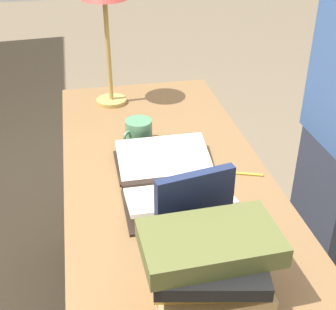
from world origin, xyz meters
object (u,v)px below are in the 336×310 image
at_px(book_standing_upright, 196,212).
at_px(book_stack_tall, 209,264).
at_px(coffee_mug, 139,132).
at_px(open_book, 170,179).
at_px(pencil, 237,173).

bearing_deg(book_standing_upright, book_stack_tall, 165.64).
height_order(book_stack_tall, coffee_mug, book_stack_tall).
xyz_separation_m(open_book, pencil, (0.01, -0.21, -0.01)).
bearing_deg(open_book, book_standing_upright, -179.01).
xyz_separation_m(book_stack_tall, book_standing_upright, (0.15, -0.01, 0.02)).
relative_size(book_stack_tall, coffee_mug, 2.69).
xyz_separation_m(book_standing_upright, pencil, (0.29, -0.21, -0.10)).
distance_m(open_book, book_standing_upright, 0.29).
distance_m(book_stack_tall, book_standing_upright, 0.15).
bearing_deg(pencil, book_stack_tall, 153.71).
bearing_deg(book_stack_tall, pencil, -26.29).
distance_m(open_book, book_stack_tall, 0.44).
bearing_deg(book_standing_upright, open_book, -9.63).
xyz_separation_m(open_book, book_stack_tall, (-0.43, 0.00, 0.07)).
distance_m(open_book, pencil, 0.22).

